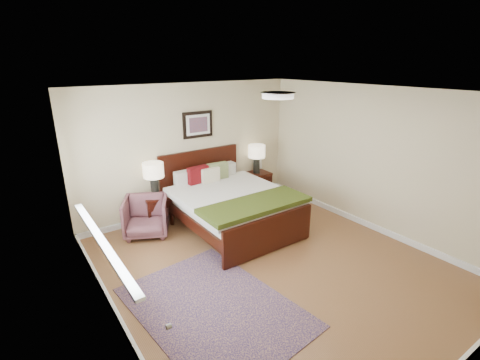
{
  "coord_description": "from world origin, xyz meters",
  "views": [
    {
      "loc": [
        -2.97,
        -3.39,
        2.88
      ],
      "look_at": [
        0.08,
        0.95,
        1.05
      ],
      "focal_mm": 26.0,
      "sensor_mm": 36.0,
      "label": 1
    }
  ],
  "objects_px": {
    "rug_persian": "(214,307)",
    "lamp_right": "(257,154)",
    "nightstand_right": "(257,182)",
    "lamp_left": "(154,173)",
    "armchair": "(146,216)",
    "nightstand_left": "(156,202)",
    "bed": "(230,199)"
  },
  "relations": [
    {
      "from": "nightstand_left",
      "to": "rug_persian",
      "type": "bearing_deg",
      "value": -97.7
    },
    {
      "from": "bed",
      "to": "armchair",
      "type": "height_order",
      "value": "bed"
    },
    {
      "from": "lamp_right",
      "to": "lamp_left",
      "type": "bearing_deg",
      "value": 180.0
    },
    {
      "from": "armchair",
      "to": "rug_persian",
      "type": "distance_m",
      "value": 2.34
    },
    {
      "from": "lamp_left",
      "to": "rug_persian",
      "type": "height_order",
      "value": "lamp_left"
    },
    {
      "from": "lamp_left",
      "to": "rug_persian",
      "type": "xyz_separation_m",
      "value": [
        -0.35,
        -2.58,
        -0.99
      ]
    },
    {
      "from": "nightstand_left",
      "to": "rug_persian",
      "type": "xyz_separation_m",
      "value": [
        -0.35,
        -2.56,
        -0.44
      ]
    },
    {
      "from": "nightstand_left",
      "to": "lamp_right",
      "type": "height_order",
      "value": "lamp_right"
    },
    {
      "from": "armchair",
      "to": "lamp_right",
      "type": "bearing_deg",
      "value": 32.65
    },
    {
      "from": "rug_persian",
      "to": "lamp_right",
      "type": "bearing_deg",
      "value": 38.59
    },
    {
      "from": "lamp_left",
      "to": "armchair",
      "type": "xyz_separation_m",
      "value": [
        -0.3,
        -0.27,
        -0.66
      ]
    },
    {
      "from": "nightstand_right",
      "to": "lamp_right",
      "type": "relative_size",
      "value": 0.94
    },
    {
      "from": "armchair",
      "to": "rug_persian",
      "type": "height_order",
      "value": "armchair"
    },
    {
      "from": "lamp_left",
      "to": "rug_persian",
      "type": "bearing_deg",
      "value": -97.64
    },
    {
      "from": "bed",
      "to": "lamp_left",
      "type": "relative_size",
      "value": 3.67
    },
    {
      "from": "nightstand_right",
      "to": "lamp_left",
      "type": "relative_size",
      "value": 0.94
    },
    {
      "from": "bed",
      "to": "lamp_left",
      "type": "bearing_deg",
      "value": 139.65
    },
    {
      "from": "lamp_left",
      "to": "bed",
      "type": "bearing_deg",
      "value": -40.35
    },
    {
      "from": "nightstand_right",
      "to": "lamp_left",
      "type": "xyz_separation_m",
      "value": [
        -2.3,
        0.01,
        0.64
      ]
    },
    {
      "from": "nightstand_right",
      "to": "lamp_right",
      "type": "bearing_deg",
      "value": 90.0
    },
    {
      "from": "bed",
      "to": "armchair",
      "type": "distance_m",
      "value": 1.47
    },
    {
      "from": "rug_persian",
      "to": "bed",
      "type": "bearing_deg",
      "value": 45.53
    },
    {
      "from": "bed",
      "to": "rug_persian",
      "type": "bearing_deg",
      "value": -128.79
    },
    {
      "from": "nightstand_right",
      "to": "lamp_right",
      "type": "xyz_separation_m",
      "value": [
        -0.0,
        0.01,
        0.65
      ]
    },
    {
      "from": "nightstand_right",
      "to": "rug_persian",
      "type": "bearing_deg",
      "value": -135.89
    },
    {
      "from": "nightstand_left",
      "to": "bed",
      "type": "bearing_deg",
      "value": -39.69
    },
    {
      "from": "nightstand_right",
      "to": "nightstand_left",
      "type": "bearing_deg",
      "value": -179.85
    },
    {
      "from": "nightstand_right",
      "to": "lamp_left",
      "type": "height_order",
      "value": "lamp_left"
    },
    {
      "from": "nightstand_right",
      "to": "armchair",
      "type": "distance_m",
      "value": 2.62
    },
    {
      "from": "rug_persian",
      "to": "lamp_left",
      "type": "bearing_deg",
      "value": 76.69
    },
    {
      "from": "nightstand_left",
      "to": "lamp_left",
      "type": "distance_m",
      "value": 0.56
    },
    {
      "from": "nightstand_right",
      "to": "rug_persian",
      "type": "xyz_separation_m",
      "value": [
        -2.65,
        -2.57,
        -0.35
      ]
    }
  ]
}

